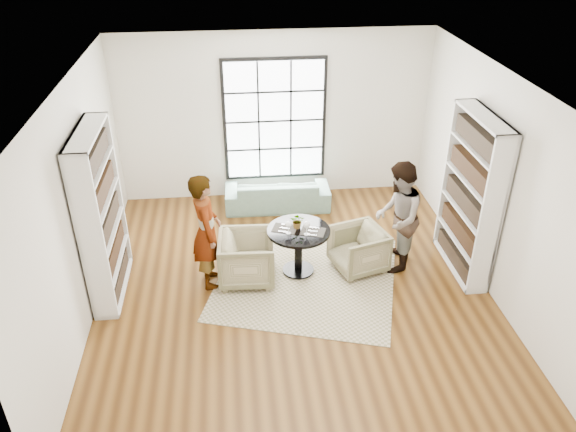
{
  "coord_description": "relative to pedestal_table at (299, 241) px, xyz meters",
  "views": [
    {
      "loc": [
        -0.79,
        -6.39,
        4.95
      ],
      "look_at": [
        -0.04,
        0.4,
        0.98
      ],
      "focal_mm": 35.0,
      "sensor_mm": 36.0,
      "label": 1
    }
  ],
  "objects": [
    {
      "name": "armchair_right",
      "position": [
        0.9,
        -0.01,
        -0.2
      ],
      "size": [
        0.91,
        0.89,
        0.67
      ],
      "primitive_type": "imported",
      "rotation": [
        0.0,
        0.0,
        -1.28
      ],
      "color": "tan",
      "rests_on": "ground"
    },
    {
      "name": "sofa",
      "position": [
        -0.12,
        2.03,
        -0.26
      ],
      "size": [
        1.87,
        0.78,
        0.54
      ],
      "primitive_type": "imported",
      "rotation": [
        0.0,
        0.0,
        3.11
      ],
      "color": "slate",
      "rests_on": "ground"
    },
    {
      "name": "person_right",
      "position": [
        1.45,
        -0.01,
        0.32
      ],
      "size": [
        0.88,
        0.99,
        1.7
      ],
      "primitive_type": "imported",
      "rotation": [
        0.0,
        0.0,
        -1.91
      ],
      "color": "gray",
      "rests_on": "ground"
    },
    {
      "name": "ground",
      "position": [
        -0.11,
        -0.42,
        -0.53
      ],
      "size": [
        6.0,
        6.0,
        0.0
      ],
      "primitive_type": "plane",
      "color": "brown"
    },
    {
      "name": "room_shell",
      "position": [
        -0.11,
        0.12,
        0.73
      ],
      "size": [
        6.0,
        6.01,
        6.0
      ],
      "color": "silver",
      "rests_on": "ground"
    },
    {
      "name": "cutlery_left",
      "position": [
        -0.2,
        0.05,
        0.21
      ],
      "size": [
        0.21,
        0.25,
        0.01
      ],
      "primitive_type": null,
      "rotation": [
        0.0,
        0.0,
        -0.34
      ],
      "color": "silver",
      "rests_on": "placemat_left"
    },
    {
      "name": "pedestal_table",
      "position": [
        0.0,
        0.0,
        0.0
      ],
      "size": [
        0.92,
        0.92,
        0.73
      ],
      "rotation": [
        0.0,
        0.0,
        -0.34
      ],
      "color": "black",
      "rests_on": "ground"
    },
    {
      "name": "rug",
      "position": [
        0.1,
        -0.17,
        -0.53
      ],
      "size": [
        3.16,
        3.16,
        0.01
      ],
      "primitive_type": "cube",
      "rotation": [
        0.0,
        0.0,
        -0.3
      ],
      "color": "tan",
      "rests_on": "ground"
    },
    {
      "name": "wine_glass_right",
      "position": [
        0.09,
        -0.14,
        0.35
      ],
      "size": [
        0.1,
        0.1,
        0.21
      ],
      "color": "silver",
      "rests_on": "pedestal_table"
    },
    {
      "name": "cutlery_right",
      "position": [
        0.2,
        -0.08,
        0.21
      ],
      "size": [
        0.21,
        0.25,
        0.01
      ],
      "primitive_type": null,
      "rotation": [
        0.0,
        0.0,
        -0.34
      ],
      "color": "silver",
      "rests_on": "placemat_right"
    },
    {
      "name": "person_left",
      "position": [
        -1.31,
        -0.11,
        0.33
      ],
      "size": [
        0.48,
        0.67,
        1.72
      ],
      "primitive_type": "imported",
      "rotation": [
        0.0,
        0.0,
        1.69
      ],
      "color": "gray",
      "rests_on": "ground"
    },
    {
      "name": "flower_centerpiece",
      "position": [
        -0.01,
        0.06,
        0.31
      ],
      "size": [
        0.24,
        0.22,
        0.23
      ],
      "primitive_type": "imported",
      "rotation": [
        0.0,
        0.0,
        -0.2
      ],
      "color": "gray",
      "rests_on": "pedestal_table"
    },
    {
      "name": "placemat_left",
      "position": [
        -0.2,
        0.05,
        0.2
      ],
      "size": [
        0.41,
        0.36,
        0.01
      ],
      "primitive_type": "cube",
      "rotation": [
        0.0,
        0.0,
        -0.34
      ],
      "color": "#282623",
      "rests_on": "pedestal_table"
    },
    {
      "name": "placemat_right",
      "position": [
        0.2,
        -0.08,
        0.2
      ],
      "size": [
        0.41,
        0.36,
        0.01
      ],
      "primitive_type": "cube",
      "rotation": [
        0.0,
        0.0,
        -0.34
      ],
      "color": "#282623",
      "rests_on": "pedestal_table"
    },
    {
      "name": "armchair_left",
      "position": [
        -0.76,
        -0.11,
        -0.17
      ],
      "size": [
        0.84,
        0.82,
        0.73
      ],
      "primitive_type": "imported",
      "rotation": [
        0.0,
        0.0,
        1.52
      ],
      "color": "tan",
      "rests_on": "ground"
    },
    {
      "name": "wine_glass_left",
      "position": [
        -0.16,
        -0.09,
        0.34
      ],
      "size": [
        0.09,
        0.09,
        0.2
      ],
      "color": "silver",
      "rests_on": "pedestal_table"
    }
  ]
}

